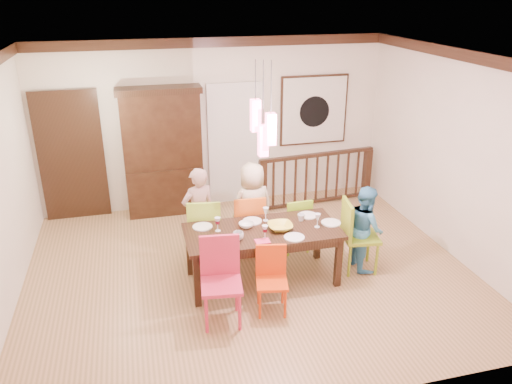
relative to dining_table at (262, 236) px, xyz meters
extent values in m
plane|color=olive|center=(-0.12, 0.26, -0.66)|extent=(6.00, 6.00, 0.00)
plane|color=white|center=(-0.12, 0.26, 2.24)|extent=(6.00, 6.00, 0.00)
plane|color=beige|center=(-0.12, 2.76, 0.79)|extent=(6.00, 0.00, 6.00)
plane|color=beige|center=(2.88, 0.26, 0.79)|extent=(0.00, 5.00, 5.00)
cube|color=black|center=(-2.52, 2.71, 0.39)|extent=(1.04, 0.07, 2.24)
cube|color=silver|center=(0.23, 2.72, 0.39)|extent=(0.97, 0.05, 2.22)
cube|color=black|center=(1.68, 2.73, 0.94)|extent=(1.25, 0.04, 1.25)
cube|color=silver|center=(1.68, 2.70, 0.94)|extent=(1.18, 0.02, 1.18)
cylinder|color=black|center=(1.68, 2.69, 0.92)|extent=(0.56, 0.01, 0.56)
cube|color=#FF4C7B|center=(-0.08, 0.05, 1.59)|extent=(0.11, 0.11, 0.38)
cylinder|color=black|center=(-0.08, 0.05, 2.01)|extent=(0.01, 0.01, 0.46)
cube|color=#FF4C7B|center=(0.08, -0.05, 1.44)|extent=(0.11, 0.11, 0.38)
cylinder|color=black|center=(0.08, -0.05, 1.93)|extent=(0.01, 0.01, 0.61)
cube|color=#FF4C7B|center=(0.00, 0.00, 1.29)|extent=(0.11, 0.11, 0.38)
cylinder|color=black|center=(0.00, 0.00, 1.86)|extent=(0.01, 0.01, 0.76)
cube|color=black|center=(0.00, 0.00, 0.06)|extent=(2.01, 0.92, 0.05)
cube|color=black|center=(-0.92, 0.38, -0.31)|extent=(0.08, 0.08, 0.70)
cube|color=black|center=(0.92, 0.38, -0.31)|extent=(0.08, 0.08, 0.70)
cube|color=black|center=(-0.92, -0.38, -0.31)|extent=(0.08, 0.08, 0.70)
cube|color=black|center=(0.92, -0.38, -0.31)|extent=(0.08, 0.08, 0.70)
cube|color=black|center=(0.00, 0.40, -0.01)|extent=(1.80, 0.05, 0.10)
cube|color=black|center=(0.00, -0.40, -0.01)|extent=(1.80, 0.05, 0.10)
cube|color=#9CCA36|center=(-0.66, 0.67, -0.18)|extent=(0.51, 0.51, 0.04)
cube|color=#9CCA36|center=(-0.66, 0.67, 0.09)|extent=(0.46, 0.11, 0.50)
cylinder|color=#9CCA36|center=(-0.85, 0.49, -0.42)|extent=(0.04, 0.04, 0.48)
cylinder|color=#9CCA36|center=(-0.48, 0.49, -0.42)|extent=(0.04, 0.04, 0.48)
cylinder|color=#9CCA36|center=(-0.85, 0.85, -0.42)|extent=(0.04, 0.04, 0.48)
cylinder|color=#9CCA36|center=(-0.48, 0.85, -0.42)|extent=(0.04, 0.04, 0.48)
cube|color=#D25A19|center=(-0.04, 0.70, -0.19)|extent=(0.46, 0.46, 0.04)
cube|color=#D25A19|center=(-0.04, 0.70, 0.08)|extent=(0.44, 0.06, 0.48)
cylinder|color=#D25A19|center=(-0.22, 0.52, -0.43)|extent=(0.04, 0.04, 0.46)
cylinder|color=#D25A19|center=(0.14, 0.52, -0.43)|extent=(0.04, 0.04, 0.46)
cylinder|color=#D25A19|center=(-0.22, 0.88, -0.43)|extent=(0.04, 0.04, 0.46)
cylinder|color=#D25A19|center=(0.14, 0.88, -0.43)|extent=(0.04, 0.04, 0.46)
cube|color=#8DC522|center=(0.68, 0.69, -0.25)|extent=(0.41, 0.41, 0.04)
cube|color=#8DC522|center=(0.68, 0.69, -0.02)|extent=(0.39, 0.06, 0.42)
cylinder|color=#8DC522|center=(0.52, 0.53, -0.46)|extent=(0.03, 0.03, 0.40)
cylinder|color=#8DC522|center=(0.84, 0.53, -0.46)|extent=(0.03, 0.03, 0.40)
cylinder|color=#8DC522|center=(0.52, 0.84, -0.46)|extent=(0.03, 0.03, 0.40)
cylinder|color=#8DC522|center=(0.84, 0.84, -0.46)|extent=(0.03, 0.03, 0.40)
cube|color=#C32746|center=(-0.69, -0.76, -0.16)|extent=(0.52, 0.52, 0.04)
cube|color=#C32746|center=(-0.69, -0.76, 0.11)|extent=(0.47, 0.10, 0.51)
cylinder|color=#C32746|center=(-0.88, -0.94, -0.42)|extent=(0.04, 0.04, 0.49)
cylinder|color=#C32746|center=(-0.50, -0.94, -0.42)|extent=(0.04, 0.04, 0.49)
cylinder|color=#C32746|center=(-0.88, -0.57, -0.42)|extent=(0.04, 0.04, 0.49)
cylinder|color=#C32746|center=(-0.50, -0.57, -0.42)|extent=(0.04, 0.04, 0.49)
cube|color=red|center=(-0.07, -0.70, -0.26)|extent=(0.44, 0.44, 0.04)
cube|color=red|center=(-0.07, -0.70, -0.04)|extent=(0.37, 0.11, 0.41)
cylinder|color=red|center=(-0.22, -0.85, -0.47)|extent=(0.03, 0.03, 0.39)
cylinder|color=red|center=(0.08, -0.85, -0.47)|extent=(0.03, 0.03, 0.39)
cylinder|color=red|center=(-0.22, -0.55, -0.47)|extent=(0.03, 0.03, 0.39)
cylinder|color=red|center=(0.08, -0.55, -0.47)|extent=(0.03, 0.03, 0.39)
cube|color=#84A11E|center=(1.37, -0.06, -0.17)|extent=(0.53, 0.53, 0.04)
cube|color=#84A11E|center=(1.37, -0.06, 0.11)|extent=(0.12, 0.46, 0.51)
cylinder|color=#84A11E|center=(1.19, -0.25, -0.42)|extent=(0.04, 0.04, 0.49)
cylinder|color=#84A11E|center=(1.56, -0.25, -0.42)|extent=(0.04, 0.04, 0.49)
cylinder|color=#84A11E|center=(1.19, 0.12, -0.42)|extent=(0.04, 0.04, 0.49)
cylinder|color=#84A11E|center=(1.56, 0.12, -0.42)|extent=(0.04, 0.04, 0.49)
cube|color=black|center=(-1.05, 2.54, -0.25)|extent=(1.28, 0.44, 0.82)
cube|color=black|center=(-1.05, 2.56, 0.80)|extent=(1.28, 0.40, 1.28)
cube|color=black|center=(-1.05, 2.75, 0.80)|extent=(1.10, 0.02, 1.10)
cube|color=black|center=(-1.05, 2.56, 1.46)|extent=(1.37, 0.44, 0.10)
cube|color=black|center=(0.56, 2.21, -0.20)|extent=(0.13, 0.13, 0.92)
cube|color=black|center=(2.63, 2.21, -0.20)|extent=(0.13, 0.13, 0.92)
cube|color=black|center=(1.59, 2.21, 0.27)|extent=(2.18, 0.29, 0.06)
cube|color=black|center=(1.59, 2.21, -0.61)|extent=(2.06, 0.26, 0.05)
imported|color=#D4A5A1|center=(-0.71, 0.84, 0.02)|extent=(0.57, 0.46, 1.37)
imported|color=beige|center=(0.09, 0.90, 0.01)|extent=(0.74, 0.57, 1.34)
imported|color=#4797C7|center=(1.46, 0.00, -0.06)|extent=(0.48, 0.61, 1.20)
imported|color=yellow|center=(0.22, -0.05, 0.13)|extent=(0.34, 0.34, 0.08)
imported|color=white|center=(-0.19, 0.12, 0.12)|extent=(0.22, 0.22, 0.06)
imported|color=silver|center=(-0.36, -0.19, 0.14)|extent=(0.17, 0.17, 0.11)
imported|color=silver|center=(0.57, 0.13, 0.14)|extent=(0.13, 0.13, 0.10)
cylinder|color=white|center=(-0.74, 0.26, 0.10)|extent=(0.26, 0.26, 0.01)
cylinder|color=white|center=(-0.07, 0.27, 0.10)|extent=(0.26, 0.26, 0.01)
cylinder|color=white|center=(0.71, 0.25, 0.10)|extent=(0.26, 0.26, 0.01)
cylinder|color=white|center=(-0.71, -0.25, 0.10)|extent=(0.26, 0.26, 0.01)
cylinder|color=white|center=(0.33, -0.31, 0.10)|extent=(0.26, 0.26, 0.01)
cylinder|color=white|center=(0.93, -0.04, 0.10)|extent=(0.26, 0.26, 0.01)
cube|color=#D83359|center=(-0.09, -0.32, 0.10)|extent=(0.18, 0.14, 0.01)
camera|label=1|loc=(-1.51, -5.57, 3.02)|focal=35.00mm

